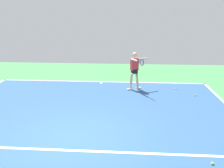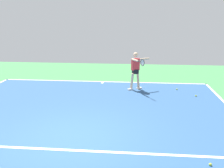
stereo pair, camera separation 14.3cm
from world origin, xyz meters
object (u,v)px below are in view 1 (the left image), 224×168
at_px(tennis_player, 135,69).
at_px(tennis_ball_centre_court, 176,89).
at_px(tennis_ball_by_sideline, 195,95).
at_px(tennis_ball_near_player, 212,163).

distance_m(tennis_player, tennis_ball_centre_court, 2.10).
relative_size(tennis_ball_centre_court, tennis_ball_by_sideline, 1.00).
height_order(tennis_ball_centre_court, tennis_ball_near_player, same).
bearing_deg(tennis_player, tennis_ball_centre_court, 154.67).
distance_m(tennis_ball_near_player, tennis_ball_by_sideline, 5.21).
distance_m(tennis_player, tennis_ball_near_player, 6.23).
distance_m(tennis_ball_centre_court, tennis_ball_by_sideline, 1.12).
bearing_deg(tennis_player, tennis_ball_near_player, 76.46).
height_order(tennis_player, tennis_ball_centre_court, tennis_player).
relative_size(tennis_ball_near_player, tennis_ball_by_sideline, 1.00).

